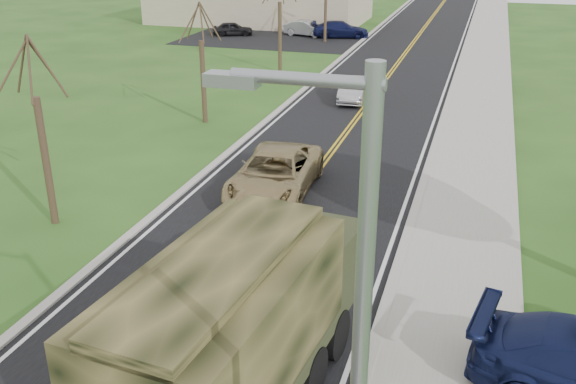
% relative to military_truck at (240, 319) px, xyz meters
% --- Properties ---
extents(road, '(8.00, 120.00, 0.01)m').
position_rel_military_truck_xyz_m(road, '(-1.98, 36.32, -2.13)').
color(road, black).
rests_on(road, ground).
extents(curb_right, '(0.30, 120.00, 0.12)m').
position_rel_military_truck_xyz_m(curb_right, '(2.17, 36.32, -2.07)').
color(curb_right, '#9E998E').
rests_on(curb_right, ground).
extents(sidewalk_right, '(3.20, 120.00, 0.10)m').
position_rel_military_truck_xyz_m(sidewalk_right, '(3.92, 36.32, -2.08)').
color(sidewalk_right, '#9E998E').
rests_on(sidewalk_right, ground).
extents(curb_left, '(0.30, 120.00, 0.10)m').
position_rel_military_truck_xyz_m(curb_left, '(-6.13, 36.32, -2.08)').
color(curb_left, '#9E998E').
rests_on(curb_left, ground).
extents(bare_tree_a, '(1.93, 2.26, 6.08)m').
position_rel_military_truck_xyz_m(bare_tree_a, '(-8.98, 6.32, 0.49)').
color(bare_tree_a, '#38281C').
rests_on(bare_tree_a, ground).
extents(bare_tree_b, '(1.83, 2.14, 5.73)m').
position_rel_military_truck_xyz_m(bare_tree_b, '(-8.98, 18.32, 0.34)').
color(bare_tree_b, '#38281C').
rests_on(bare_tree_b, ground).
extents(bare_tree_c, '(2.04, 2.39, 6.42)m').
position_rel_military_truck_xyz_m(bare_tree_c, '(-8.98, 30.32, 0.64)').
color(bare_tree_c, '#38281C').
rests_on(bare_tree_c, ground).
extents(bare_tree_d, '(1.88, 2.20, 5.91)m').
position_rel_military_truck_xyz_m(bare_tree_d, '(-8.98, 42.32, 0.42)').
color(bare_tree_d, '#38281C').
rests_on(bare_tree_d, ground).
extents(military_truck, '(3.35, 7.69, 3.72)m').
position_rel_military_truck_xyz_m(military_truck, '(0.00, 0.00, 0.00)').
color(military_truck, black).
rests_on(military_truck, ground).
extents(suv_champagne, '(2.92, 5.81, 1.58)m').
position_rel_military_truck_xyz_m(suv_champagne, '(-2.86, 10.74, -1.34)').
color(suv_champagne, '#A08A5A').
rests_on(suv_champagne, ground).
extents(sedan_silver, '(1.76, 3.94, 1.26)m').
position_rel_military_truck_xyz_m(sedan_silver, '(-2.93, 24.49, -1.50)').
color(sedan_silver, '#AEAEB3').
rests_on(sedan_silver, ground).
extents(lot_car_dark, '(3.71, 2.61, 1.17)m').
position_rel_military_truck_xyz_m(lot_car_dark, '(-17.36, 43.02, -1.55)').
color(lot_car_dark, black).
rests_on(lot_car_dark, ground).
extents(lot_car_silver, '(4.21, 2.26, 1.32)m').
position_rel_military_truck_xyz_m(lot_car_silver, '(-11.21, 44.69, -1.47)').
color(lot_car_silver, '#B1B0B5').
rests_on(lot_car_silver, ground).
extents(lot_car_navy, '(5.12, 3.15, 1.38)m').
position_rel_military_truck_xyz_m(lot_car_navy, '(-8.24, 44.74, -1.44)').
color(lot_car_navy, '#10143D').
rests_on(lot_car_navy, ground).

